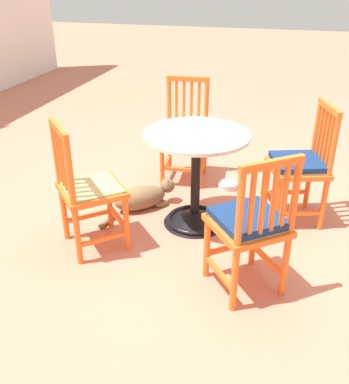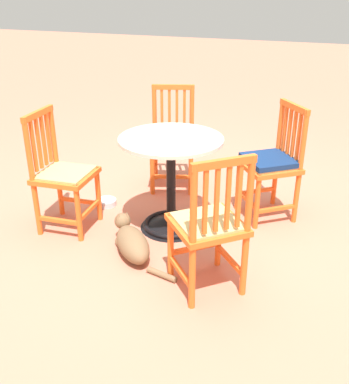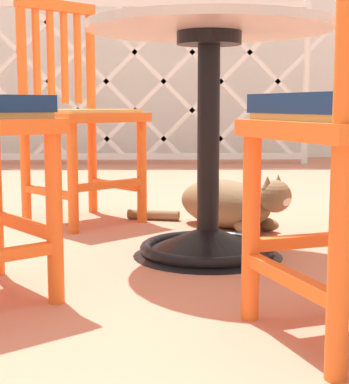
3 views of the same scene
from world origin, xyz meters
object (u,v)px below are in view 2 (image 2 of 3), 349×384
orange_chair_tucked_in (271,164)px  orange_chair_at_corner (172,140)px  orange_chair_facing_out (62,175)px  pet_water_bowl (106,202)px  orange_chair_near_fence (209,227)px  tabby_cat (131,242)px  cafe_table (171,194)px

orange_chair_tucked_in → orange_chair_at_corner: (0.93, -0.27, 0.00)m
orange_chair_facing_out → orange_chair_tucked_in: same height
orange_chair_tucked_in → pet_water_bowl: bearing=13.4°
orange_chair_near_fence → orange_chair_at_corner: same height
orange_chair_near_fence → pet_water_bowl: (1.14, -0.79, -0.41)m
tabby_cat → orange_chair_near_fence: bearing=163.6°
orange_chair_facing_out → tabby_cat: 0.75m
orange_chair_facing_out → pet_water_bowl: size_ratio=5.36×
orange_chair_facing_out → pet_water_bowl: (-0.11, -0.43, -0.41)m
orange_chair_tucked_in → orange_chair_near_fence: bearing=81.0°
orange_chair_tucked_in → pet_water_bowl: size_ratio=5.36×
pet_water_bowl → tabby_cat: bearing=131.3°
cafe_table → orange_chair_facing_out: 0.83m
cafe_table → orange_chair_at_corner: orange_chair_at_corner is taller
orange_chair_facing_out → orange_chair_tucked_in: (-1.43, -0.74, 0.01)m
orange_chair_facing_out → orange_chair_near_fence: same height
orange_chair_tucked_in → orange_chair_at_corner: size_ratio=1.00×
orange_chair_facing_out → tabby_cat: orange_chair_facing_out is taller
cafe_table → orange_chair_near_fence: size_ratio=0.83×
cafe_table → orange_chair_tucked_in: (-0.66, -0.47, 0.16)m
orange_chair_near_fence → pet_water_bowl: bearing=-34.5°
pet_water_bowl → orange_chair_tucked_in: bearing=-166.6°
orange_chair_facing_out → orange_chair_at_corner: (-0.49, -1.01, 0.01)m
tabby_cat → pet_water_bowl: 0.81m
tabby_cat → pet_water_bowl: tabby_cat is taller
orange_chair_facing_out → orange_chair_near_fence: bearing=164.1°
tabby_cat → cafe_table: bearing=-105.4°
orange_chair_at_corner → orange_chair_tucked_in: bearing=163.9°
orange_chair_tucked_in → pet_water_bowl: orange_chair_tucked_in is taller
cafe_table → orange_chair_tucked_in: orange_chair_tucked_in is taller
orange_chair_near_fence → tabby_cat: orange_chair_near_fence is taller
cafe_table → orange_chair_at_corner: 0.80m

